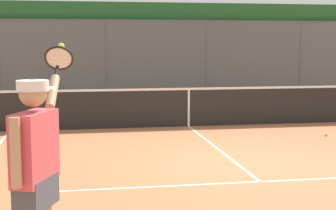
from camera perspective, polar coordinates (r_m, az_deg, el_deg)
The scene contains 7 objects.
ground_plane at distance 8.93m, azimuth 7.78°, elevation -6.58°, with size 60.00×60.00×0.00m, color #B76B42.
court_line_markings at distance 7.59m, azimuth 11.15°, elevation -9.09°, with size 8.68×9.46×0.01m.
fence_backdrop at distance 18.47m, azimuth -1.52°, elevation 5.86°, with size 20.60×1.37×3.46m.
tennis_net at distance 12.73m, azimuth 2.31°, elevation -0.18°, with size 11.15×0.09×1.07m.
tennis_player at distance 4.46m, azimuth -14.49°, elevation -6.51°, with size 0.53×1.44×2.08m.
tennis_ball_by_sideline at distance 11.98m, azimuth 17.18°, elevation -3.18°, with size 0.07×0.07×0.07m, color #C1D138.
tennis_ball_near_baseline at distance 11.15m, azimuth -17.18°, elevation -3.92°, with size 0.07×0.07×0.07m, color #D6E042.
Camera 1 is at (2.64, 8.28, 2.10)m, focal length 54.79 mm.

